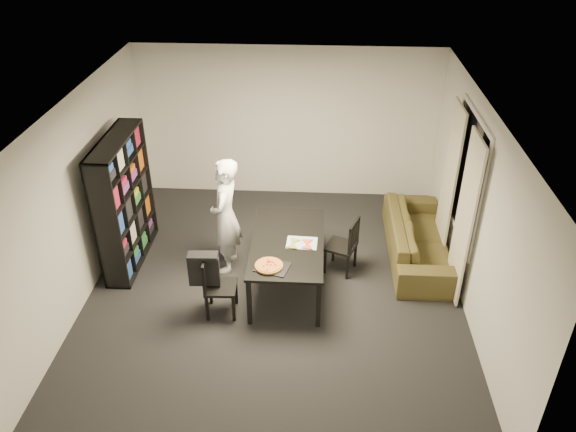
# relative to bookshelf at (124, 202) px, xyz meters

# --- Properties ---
(room) EXTENTS (5.01, 5.51, 2.61)m
(room) POSITION_rel_bookshelf_xyz_m (2.16, -0.60, 0.35)
(room) COLOR black
(room) RESTS_ON ground
(window_pane) EXTENTS (0.02, 1.40, 1.60)m
(window_pane) POSITION_rel_bookshelf_xyz_m (4.64, -0.00, 0.55)
(window_pane) COLOR black
(window_pane) RESTS_ON room
(window_frame) EXTENTS (0.03, 1.52, 1.72)m
(window_frame) POSITION_rel_bookshelf_xyz_m (4.64, -0.00, 0.55)
(window_frame) COLOR white
(window_frame) RESTS_ON room
(curtain_left) EXTENTS (0.03, 0.70, 2.25)m
(curtain_left) POSITION_rel_bookshelf_xyz_m (4.56, -0.52, 0.20)
(curtain_left) COLOR beige
(curtain_left) RESTS_ON room
(curtain_right) EXTENTS (0.03, 0.70, 2.25)m
(curtain_right) POSITION_rel_bookshelf_xyz_m (4.56, 0.52, 0.20)
(curtain_right) COLOR beige
(curtain_right) RESTS_ON room
(bookshelf) EXTENTS (0.35, 1.50, 1.90)m
(bookshelf) POSITION_rel_bookshelf_xyz_m (0.00, 0.00, 0.00)
(bookshelf) COLOR black
(bookshelf) RESTS_ON room
(dining_table) EXTENTS (0.95, 1.71, 0.71)m
(dining_table) POSITION_rel_bookshelf_xyz_m (2.32, -0.50, -0.30)
(dining_table) COLOR black
(dining_table) RESTS_ON room
(chair_left) EXTENTS (0.41, 0.41, 0.84)m
(chair_left) POSITION_rel_bookshelf_xyz_m (1.43, -1.12, -0.47)
(chair_left) COLOR black
(chair_left) RESTS_ON room
(chair_right) EXTENTS (0.51, 0.51, 0.84)m
(chair_right) POSITION_rel_bookshelf_xyz_m (3.12, -0.14, -0.47)
(chair_right) COLOR black
(chair_right) RESTS_ON room
(draped_jacket) EXTENTS (0.39, 0.18, 0.47)m
(draped_jacket) POSITION_rel_bookshelf_xyz_m (1.31, -1.13, -0.25)
(draped_jacket) COLOR black
(draped_jacket) RESTS_ON chair_left
(person) EXTENTS (0.44, 0.64, 1.70)m
(person) POSITION_rel_bookshelf_xyz_m (1.44, -0.14, -0.10)
(person) COLOR silver
(person) RESTS_ON room
(baking_tray) EXTENTS (0.47, 0.42, 0.01)m
(baking_tray) POSITION_rel_bookshelf_xyz_m (2.17, -1.08, -0.23)
(baking_tray) COLOR black
(baking_tray) RESTS_ON dining_table
(pepperoni_pizza) EXTENTS (0.35, 0.35, 0.03)m
(pepperoni_pizza) POSITION_rel_bookshelf_xyz_m (2.12, -1.08, -0.21)
(pepperoni_pizza) COLOR #A16B2E
(pepperoni_pizza) RESTS_ON dining_table
(kitchen_towel) EXTENTS (0.41, 0.32, 0.01)m
(kitchen_towel) POSITION_rel_bookshelf_xyz_m (2.51, -0.53, -0.23)
(kitchen_towel) COLOR white
(kitchen_towel) RESTS_ON dining_table
(pizza_slices) EXTENTS (0.38, 0.32, 0.01)m
(pizza_slices) POSITION_rel_bookshelf_xyz_m (2.49, -0.57, -0.22)
(pizza_slices) COLOR #B38E38
(pizza_slices) RESTS_ON dining_table
(sofa) EXTENTS (0.83, 2.13, 0.62)m
(sofa) POSITION_rel_bookshelf_xyz_m (4.19, 0.30, -0.64)
(sofa) COLOR #3F3419
(sofa) RESTS_ON room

